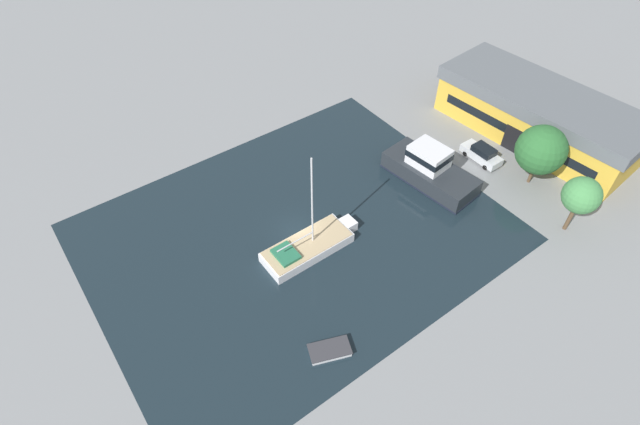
{
  "coord_description": "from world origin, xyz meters",
  "views": [
    {
      "loc": [
        26.94,
        -16.97,
        35.63
      ],
      "look_at": [
        0.0,
        2.81,
        1.0
      ],
      "focal_mm": 28.0,
      "sensor_mm": 36.0,
      "label": 1
    }
  ],
  "objects_px": {
    "small_dinghy": "(330,350)",
    "motor_cruiser": "(430,169)",
    "quay_tree_near_building": "(541,150)",
    "parked_car": "(482,154)",
    "sailboat_moored": "(309,246)",
    "warehouse_building": "(539,114)",
    "quay_tree_by_water": "(582,196)"
  },
  "relations": [
    {
      "from": "small_dinghy",
      "to": "motor_cruiser",
      "type": "bearing_deg",
      "value": -43.05
    },
    {
      "from": "quay_tree_near_building",
      "to": "parked_car",
      "type": "distance_m",
      "value": 6.53
    },
    {
      "from": "parked_car",
      "to": "sailboat_moored",
      "type": "distance_m",
      "value": 22.79
    },
    {
      "from": "sailboat_moored",
      "to": "quay_tree_near_building",
      "type": "bearing_deg",
      "value": 75.61
    },
    {
      "from": "warehouse_building",
      "to": "motor_cruiser",
      "type": "relative_size",
      "value": 2.22
    },
    {
      "from": "warehouse_building",
      "to": "parked_car",
      "type": "distance_m",
      "value": 8.53
    },
    {
      "from": "parked_car",
      "to": "motor_cruiser",
      "type": "xyz_separation_m",
      "value": [
        -1.09,
        -7.03,
        0.59
      ]
    },
    {
      "from": "motor_cruiser",
      "to": "small_dinghy",
      "type": "relative_size",
      "value": 2.86
    },
    {
      "from": "sailboat_moored",
      "to": "warehouse_building",
      "type": "bearing_deg",
      "value": 87.61
    },
    {
      "from": "quay_tree_near_building",
      "to": "quay_tree_by_water",
      "type": "distance_m",
      "value": 6.86
    },
    {
      "from": "quay_tree_by_water",
      "to": "quay_tree_near_building",
      "type": "bearing_deg",
      "value": 156.67
    },
    {
      "from": "quay_tree_near_building",
      "to": "quay_tree_by_water",
      "type": "relative_size",
      "value": 1.1
    },
    {
      "from": "quay_tree_near_building",
      "to": "small_dinghy",
      "type": "height_order",
      "value": "quay_tree_near_building"
    },
    {
      "from": "quay_tree_near_building",
      "to": "sailboat_moored",
      "type": "xyz_separation_m",
      "value": [
        -6.07,
        -24.16,
        -3.64
      ]
    },
    {
      "from": "sailboat_moored",
      "to": "motor_cruiser",
      "type": "xyz_separation_m",
      "value": [
        -0.44,
        15.75,
        0.85
      ]
    },
    {
      "from": "quay_tree_near_building",
      "to": "sailboat_moored",
      "type": "distance_m",
      "value": 25.18
    },
    {
      "from": "quay_tree_by_water",
      "to": "small_dinghy",
      "type": "bearing_deg",
      "value": -96.55
    },
    {
      "from": "quay_tree_near_building",
      "to": "motor_cruiser",
      "type": "xyz_separation_m",
      "value": [
        -6.51,
        -8.42,
        -2.79
      ]
    },
    {
      "from": "warehouse_building",
      "to": "quay_tree_by_water",
      "type": "distance_m",
      "value": 14.85
    },
    {
      "from": "small_dinghy",
      "to": "warehouse_building",
      "type": "bearing_deg",
      "value": -55.74
    },
    {
      "from": "motor_cruiser",
      "to": "quay_tree_near_building",
      "type": "bearing_deg",
      "value": -43.98
    },
    {
      "from": "warehouse_building",
      "to": "small_dinghy",
      "type": "distance_m",
      "value": 36.75
    },
    {
      "from": "quay_tree_near_building",
      "to": "small_dinghy",
      "type": "bearing_deg",
      "value": -83.46
    },
    {
      "from": "quay_tree_by_water",
      "to": "sailboat_moored",
      "type": "bearing_deg",
      "value": -119.97
    },
    {
      "from": "quay_tree_by_water",
      "to": "parked_car",
      "type": "xyz_separation_m",
      "value": [
        -11.72,
        1.33,
        -3.52
      ]
    },
    {
      "from": "motor_cruiser",
      "to": "small_dinghy",
      "type": "height_order",
      "value": "motor_cruiser"
    },
    {
      "from": "sailboat_moored",
      "to": "motor_cruiser",
      "type": "relative_size",
      "value": 1.03
    },
    {
      "from": "quay_tree_by_water",
      "to": "motor_cruiser",
      "type": "height_order",
      "value": "quay_tree_by_water"
    },
    {
      "from": "parked_car",
      "to": "motor_cruiser",
      "type": "height_order",
      "value": "motor_cruiser"
    },
    {
      "from": "warehouse_building",
      "to": "quay_tree_near_building",
      "type": "bearing_deg",
      "value": -59.24
    },
    {
      "from": "warehouse_building",
      "to": "quay_tree_by_water",
      "type": "relative_size",
      "value": 3.78
    },
    {
      "from": "quay_tree_by_water",
      "to": "sailboat_moored",
      "type": "relative_size",
      "value": 0.57
    }
  ]
}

